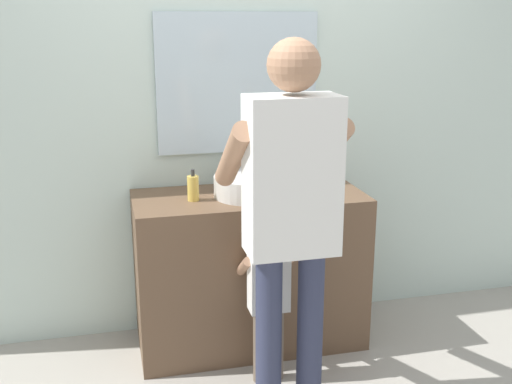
% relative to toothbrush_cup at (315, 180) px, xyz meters
% --- Properties ---
extents(ground_plane, '(14.00, 14.00, 0.00)m').
position_rel_toothbrush_cup_xyz_m(ground_plane, '(-0.38, -0.34, -0.91)').
color(ground_plane, '#9E998E').
extents(back_wall, '(4.40, 0.10, 2.70)m').
position_rel_toothbrush_cup_xyz_m(back_wall, '(-0.38, 0.28, 0.44)').
color(back_wall, silver).
rests_on(back_wall, ground).
extents(vanity_cabinet, '(1.23, 0.54, 0.86)m').
position_rel_toothbrush_cup_xyz_m(vanity_cabinet, '(-0.38, -0.04, -0.48)').
color(vanity_cabinet, brown).
rests_on(vanity_cabinet, ground).
extents(sink_basin, '(0.38, 0.38, 0.11)m').
position_rel_toothbrush_cup_xyz_m(sink_basin, '(-0.38, -0.06, 0.01)').
color(sink_basin, silver).
rests_on(sink_basin, vanity_cabinet).
extents(faucet, '(0.18, 0.14, 0.18)m').
position_rel_toothbrush_cup_xyz_m(faucet, '(-0.38, 0.17, 0.03)').
color(faucet, '#B7BABF').
rests_on(faucet, vanity_cabinet).
extents(toothbrush_cup, '(0.07, 0.07, 0.21)m').
position_rel_toothbrush_cup_xyz_m(toothbrush_cup, '(0.00, 0.00, 0.00)').
color(toothbrush_cup, '#D86666').
rests_on(toothbrush_cup, vanity_cabinet).
extents(soap_bottle, '(0.06, 0.06, 0.17)m').
position_rel_toothbrush_cup_xyz_m(soap_bottle, '(-0.69, -0.07, 0.02)').
color(soap_bottle, gold).
rests_on(soap_bottle, vanity_cabinet).
extents(child_toddler, '(0.26, 0.26, 0.84)m').
position_rel_toothbrush_cup_xyz_m(child_toddler, '(-0.38, -0.44, -0.41)').
color(child_toddler, '#6B5B4C').
rests_on(child_toddler, ground).
extents(adult_parent, '(0.53, 0.55, 1.70)m').
position_rel_toothbrush_cup_xyz_m(adult_parent, '(-0.35, -0.68, 0.11)').
color(adult_parent, '#2D334C').
rests_on(adult_parent, ground).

